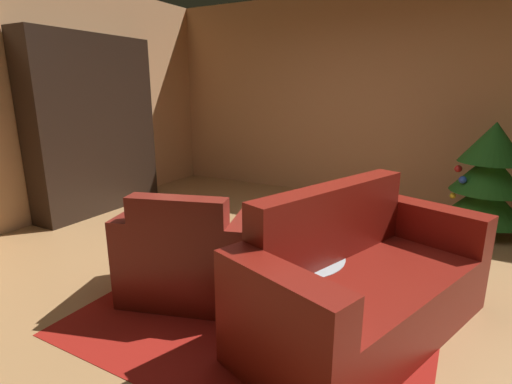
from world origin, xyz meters
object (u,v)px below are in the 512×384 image
coffee_table (292,260)px  decorated_tree (489,177)px  bottle_on_table (268,246)px  bookshelf_unit (101,126)px  couch_red (362,284)px  book_stack_on_table (292,248)px  armchair_red (193,257)px

coffee_table → decorated_tree: (1.21, 2.43, 0.24)m
bottle_on_table → coffee_table: bearing=59.3°
bookshelf_unit → bottle_on_table: size_ratio=7.98×
couch_red → bottle_on_table: bearing=-163.1°
decorated_tree → coffee_table: bearing=-116.4°
coffee_table → book_stack_on_table: book_stack_on_table is taller
armchair_red → couch_red: couch_red is taller
bookshelf_unit → bottle_on_table: bookshelf_unit is taller
decorated_tree → bottle_on_table: bearing=-116.6°
couch_red → decorated_tree: decorated_tree is taller
couch_red → bottle_on_table: 0.65m
armchair_red → decorated_tree: bearing=53.2°
bookshelf_unit → armchair_red: bearing=-28.3°
bottle_on_table → decorated_tree: bearing=63.4°
armchair_red → coffee_table: bearing=12.6°
bottle_on_table → decorated_tree: size_ratio=0.22×
bookshelf_unit → coffee_table: bearing=-19.7°
couch_red → coffee_table: 0.49m
book_stack_on_table → decorated_tree: (1.22, 2.41, 0.16)m
decorated_tree → armchair_red: bearing=-126.8°
book_stack_on_table → bottle_on_table: bearing=-113.0°
armchair_red → bottle_on_table: 0.67m
couch_red → decorated_tree: (0.72, 2.43, 0.30)m
bottle_on_table → book_stack_on_table: bearing=67.0°
armchair_red → book_stack_on_table: size_ratio=5.15×
armchair_red → couch_red: (1.22, 0.17, 0.01)m
bookshelf_unit → decorated_tree: bearing=16.8°
bookshelf_unit → couch_red: bookshelf_unit is taller
bookshelf_unit → bottle_on_table: 3.34m
bookshelf_unit → book_stack_on_table: bearing=-19.4°
couch_red → coffee_table: bearing=-179.2°
couch_red → book_stack_on_table: (-0.50, 0.02, 0.14)m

